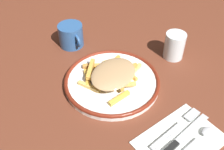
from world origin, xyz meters
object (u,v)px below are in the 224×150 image
at_px(fork, 176,128).
at_px(knife, 176,143).
at_px(fries_heap, 113,74).
at_px(coffee_mug, 71,35).
at_px(spoon, 199,139).
at_px(napkin, 180,141).
at_px(water_glass, 175,46).
at_px(plate, 112,81).

bearing_deg(fork, knife, -43.31).
height_order(fries_heap, coffee_mug, coffee_mug).
bearing_deg(knife, spoon, 68.89).
distance_m(napkin, coffee_mug, 0.50).
relative_size(knife, water_glass, 2.41).
relative_size(plate, napkin, 1.38).
distance_m(fries_heap, knife, 0.26).
bearing_deg(knife, fries_heap, -178.04).
relative_size(fries_heap, napkin, 0.99).
distance_m(plate, water_glass, 0.24).
relative_size(napkin, spoon, 1.32).
relative_size(fork, spoon, 1.16).
bearing_deg(water_glass, coffee_mug, -134.29).
height_order(fries_heap, napkin, fries_heap).
height_order(knife, spoon, spoon).
relative_size(fries_heap, knife, 0.95).
relative_size(napkin, coffee_mug, 1.86).
bearing_deg(fries_heap, napkin, 6.15).
relative_size(fries_heap, spoon, 1.31).
height_order(spoon, coffee_mug, coffee_mug).
distance_m(plate, coffee_mug, 0.24).
height_order(fork, coffee_mug, coffee_mug).
xyz_separation_m(plate, fries_heap, (-0.00, 0.00, 0.03)).
height_order(napkin, knife, knife).
xyz_separation_m(spoon, water_glass, (-0.28, 0.18, 0.03)).
relative_size(plate, knife, 1.33).
relative_size(knife, coffee_mug, 1.94).
bearing_deg(knife, plate, -177.64).
xyz_separation_m(knife, coffee_mug, (-0.50, -0.02, 0.03)).
distance_m(fork, water_glass, 0.30).
bearing_deg(knife, napkin, 99.11).
xyz_separation_m(plate, napkin, (0.26, 0.03, -0.01)).
xyz_separation_m(plate, spoon, (0.28, 0.06, 0.00)).
height_order(fries_heap, fork, fries_heap).
bearing_deg(coffee_mug, knife, 2.29).
height_order(fork, knife, knife).
xyz_separation_m(water_glass, coffee_mug, (-0.24, -0.25, -0.00)).
distance_m(plate, fries_heap, 0.03).
bearing_deg(fries_heap, fork, 9.96).
bearing_deg(spoon, knife, -111.11).
relative_size(spoon, water_glass, 1.76).
xyz_separation_m(napkin, coffee_mug, (-0.49, -0.04, 0.03)).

